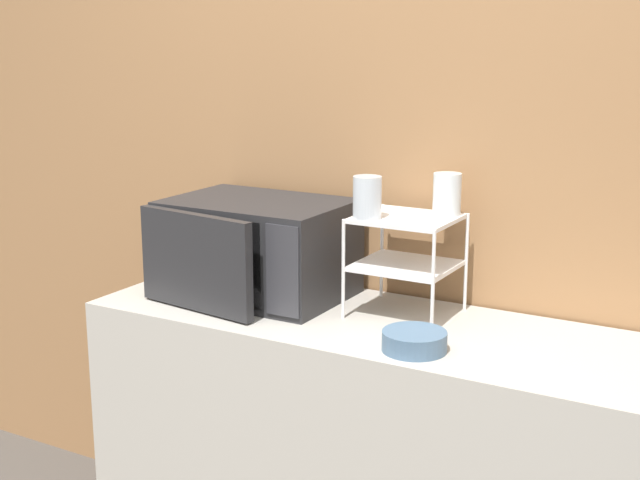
{
  "coord_description": "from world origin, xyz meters",
  "views": [
    {
      "loc": [
        0.96,
        -1.86,
        1.7
      ],
      "look_at": [
        -0.28,
        0.3,
        1.11
      ],
      "focal_mm": 50.0,
      "sensor_mm": 36.0,
      "label": 1
    }
  ],
  "objects_px": {
    "dish_rack": "(406,244)",
    "glass_back_right": "(447,194)",
    "bowl": "(414,341)",
    "microwave": "(255,249)",
    "glass_front_left": "(367,197)"
  },
  "relations": [
    {
      "from": "glass_back_right",
      "to": "bowl",
      "type": "bearing_deg",
      "value": -80.06
    },
    {
      "from": "dish_rack",
      "to": "glass_back_right",
      "type": "distance_m",
      "value": 0.18
    },
    {
      "from": "glass_front_left",
      "to": "glass_back_right",
      "type": "bearing_deg",
      "value": 42.77
    },
    {
      "from": "glass_back_right",
      "to": "glass_front_left",
      "type": "bearing_deg",
      "value": -137.23
    },
    {
      "from": "bowl",
      "to": "glass_back_right",
      "type": "bearing_deg",
      "value": 99.94
    },
    {
      "from": "dish_rack",
      "to": "glass_front_left",
      "type": "bearing_deg",
      "value": -135.76
    },
    {
      "from": "glass_front_left",
      "to": "dish_rack",
      "type": "bearing_deg",
      "value": 44.24
    },
    {
      "from": "dish_rack",
      "to": "glass_back_right",
      "type": "bearing_deg",
      "value": 41.3
    },
    {
      "from": "microwave",
      "to": "bowl",
      "type": "height_order",
      "value": "microwave"
    },
    {
      "from": "microwave",
      "to": "glass_back_right",
      "type": "height_order",
      "value": "glass_back_right"
    },
    {
      "from": "glass_back_right",
      "to": "dish_rack",
      "type": "bearing_deg",
      "value": -138.7
    },
    {
      "from": "microwave",
      "to": "glass_back_right",
      "type": "distance_m",
      "value": 0.61
    },
    {
      "from": "bowl",
      "to": "dish_rack",
      "type": "bearing_deg",
      "value": 119.11
    },
    {
      "from": "microwave",
      "to": "dish_rack",
      "type": "relative_size",
      "value": 1.88
    },
    {
      "from": "dish_rack",
      "to": "glass_back_right",
      "type": "relative_size",
      "value": 2.42
    }
  ]
}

